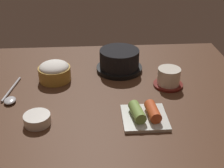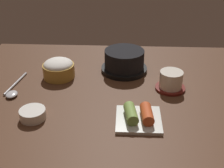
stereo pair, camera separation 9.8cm
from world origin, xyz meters
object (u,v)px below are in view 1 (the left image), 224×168
at_px(stone_pot, 119,60).
at_px(rice_bowl, 54,71).
at_px(tea_cup_with_saucer, 169,78).
at_px(kimchi_plate, 145,115).
at_px(spoon, 10,97).
at_px(side_bowl_near, 37,119).

xyz_separation_m(stone_pot, rice_bowl, (-0.23, -0.06, -0.01)).
relative_size(tea_cup_with_saucer, kimchi_plate, 0.78).
height_order(rice_bowl, spoon, rice_bowl).
xyz_separation_m(stone_pot, spoon, (-0.36, -0.17, -0.03)).
relative_size(kimchi_plate, side_bowl_near, 1.70).
distance_m(stone_pot, spoon, 0.40).
height_order(stone_pot, kimchi_plate, stone_pot).
height_order(side_bowl_near, spoon, side_bowl_near).
height_order(rice_bowl, tea_cup_with_saucer, rice_bowl).
height_order(rice_bowl, kimchi_plate, rice_bowl).
height_order(rice_bowl, side_bowl_near, rice_bowl).
relative_size(stone_pot, side_bowl_near, 2.28).
distance_m(rice_bowl, spoon, 0.18).
xyz_separation_m(rice_bowl, tea_cup_with_saucer, (0.39, -0.07, -0.00)).
xyz_separation_m(tea_cup_with_saucer, side_bowl_near, (-0.41, -0.19, -0.02)).
bearing_deg(rice_bowl, side_bowl_near, -95.45).
xyz_separation_m(side_bowl_near, spoon, (-0.11, 0.14, -0.01)).
xyz_separation_m(stone_pot, kimchi_plate, (0.04, -0.31, -0.02)).
bearing_deg(kimchi_plate, side_bowl_near, -179.94).
distance_m(tea_cup_with_saucer, kimchi_plate, 0.22).
height_order(stone_pot, rice_bowl, stone_pot).
relative_size(stone_pot, kimchi_plate, 1.34).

